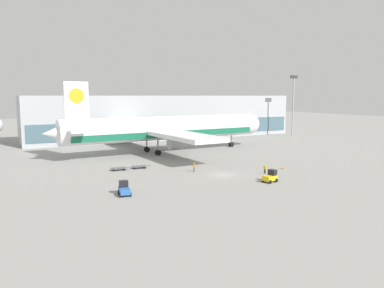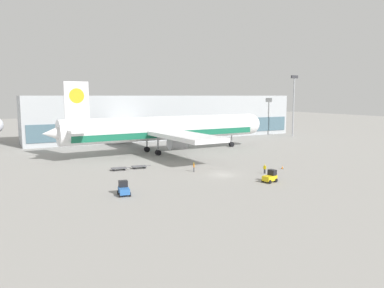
{
  "view_description": "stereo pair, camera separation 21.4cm",
  "coord_description": "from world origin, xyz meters",
  "views": [
    {
      "loc": [
        -35.2,
        -55.06,
        13.95
      ],
      "look_at": [
        0.66,
        13.17,
        4.0
      ],
      "focal_mm": 35.0,
      "sensor_mm": 36.0,
      "label": 1
    },
    {
      "loc": [
        -35.01,
        -55.16,
        13.95
      ],
      "look_at": [
        0.66,
        13.17,
        4.0
      ],
      "focal_mm": 35.0,
      "sensor_mm": 36.0,
      "label": 2
    }
  ],
  "objects": [
    {
      "name": "ground_plane",
      "position": [
        0.0,
        0.0,
        0.0
      ],
      "size": [
        400.0,
        400.0,
        0.0
      ],
      "primitive_type": "plane",
      "color": "gray"
    },
    {
      "name": "ground_crew_far",
      "position": [
        -3.25,
        4.91,
        1.02
      ],
      "size": [
        0.36,
        0.52,
        1.74
      ],
      "rotation": [
        0.0,
        0.0,
        4.25
      ],
      "color": "black",
      "rests_on": "ground_plane"
    },
    {
      "name": "terminal_building",
      "position": [
        15.53,
        60.96,
        6.99
      ],
      "size": [
        90.0,
        18.2,
        14.0
      ],
      "color": "#B2B7BC",
      "rests_on": "ground_plane"
    },
    {
      "name": "baggage_dolly_second",
      "position": [
        -11.13,
        12.68,
        0.39
      ],
      "size": [
        3.77,
        1.81,
        0.48
      ],
      "rotation": [
        0.0,
        0.0,
        -0.11
      ],
      "color": "#56565B",
      "rests_on": "ground_plane"
    },
    {
      "name": "baggage_dolly_lead",
      "position": [
        -15.18,
        12.67,
        0.39
      ],
      "size": [
        3.77,
        1.81,
        0.48
      ],
      "rotation": [
        0.0,
        0.0,
        -0.11
      ],
      "color": "#56565B",
      "rests_on": "ground_plane"
    },
    {
      "name": "traffic_cone_near",
      "position": [
        13.09,
        -0.57,
        0.33
      ],
      "size": [
        0.4,
        0.4,
        0.68
      ],
      "color": "black",
      "rests_on": "ground_plane"
    },
    {
      "name": "baggage_tug_foreground",
      "position": [
        3.86,
        -8.24,
        0.88
      ],
      "size": [
        2.7,
        2.1,
        2.0
      ],
      "rotation": [
        0.0,
        0.0,
        0.23
      ],
      "color": "yellow",
      "rests_on": "ground_plane"
    },
    {
      "name": "ground_crew_near",
      "position": [
        7.31,
        -2.47,
        0.99
      ],
      "size": [
        0.34,
        0.53,
        1.69
      ],
      "rotation": [
        0.0,
        0.0,
        5.11
      ],
      "color": "black",
      "rests_on": "ground_plane"
    },
    {
      "name": "baggage_tug_mid",
      "position": [
        -19.73,
        -5.01,
        0.88
      ],
      "size": [
        1.96,
        2.64,
        2.0
      ],
      "rotation": [
        0.0,
        0.0,
        1.42
      ],
      "color": "#2D66B7",
      "rests_on": "ground_plane"
    },
    {
      "name": "airplane_main",
      "position": [
        1.42,
        29.22,
        5.84
      ],
      "size": [
        58.1,
        48.37,
        17.0
      ],
      "rotation": [
        0.0,
        0.0,
        0.06
      ],
      "color": "white",
      "rests_on": "ground_plane"
    },
    {
      "name": "light_mast",
      "position": [
        55.5,
        42.9,
        12.22
      ],
      "size": [
        2.8,
        0.5,
        20.85
      ],
      "color": "#9EA0A5",
      "rests_on": "ground_plane"
    }
  ]
}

